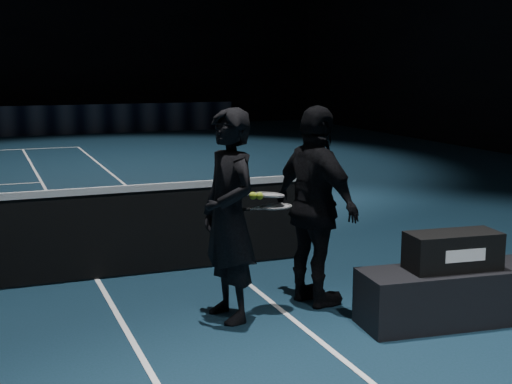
% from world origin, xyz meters
% --- Properties ---
extents(net_post_right, '(0.10, 0.10, 1.10)m').
position_xyz_m(net_post_right, '(6.40, 0.00, 0.55)').
color(net_post_right, black).
rests_on(net_post_right, floor).
extents(player_bench, '(1.61, 0.68, 0.47)m').
position_xyz_m(player_bench, '(6.71, -2.31, 0.23)').
color(player_bench, black).
rests_on(player_bench, floor).
extents(racket_bag, '(0.81, 0.41, 0.31)m').
position_xyz_m(racket_bag, '(6.71, -2.31, 0.63)').
color(racket_bag, black).
rests_on(racket_bag, player_bench).
extents(bag_signature, '(0.36, 0.04, 0.10)m').
position_xyz_m(bag_signature, '(6.71, -2.48, 0.63)').
color(bag_signature, white).
rests_on(bag_signature, racket_bag).
extents(player_a, '(0.54, 0.72, 1.80)m').
position_xyz_m(player_a, '(5.00, -1.53, 0.90)').
color(player_a, black).
rests_on(player_a, floor).
extents(player_b, '(0.67, 1.13, 1.80)m').
position_xyz_m(player_b, '(5.85, -1.46, 0.90)').
color(player_b, black).
rests_on(player_b, floor).
extents(racket_lower, '(0.70, 0.28, 0.03)m').
position_xyz_m(racket_lower, '(5.45, -1.49, 0.94)').
color(racket_lower, black).
rests_on(racket_lower, player_a).
extents(racket_upper, '(0.71, 0.32, 0.10)m').
position_xyz_m(racket_upper, '(5.40, -1.46, 1.04)').
color(racket_upper, black).
rests_on(racket_upper, player_b).
extents(tennis_balls, '(0.12, 0.10, 0.12)m').
position_xyz_m(tennis_balls, '(5.26, -1.51, 1.07)').
color(tennis_balls, '#CEE430').
rests_on(tennis_balls, racket_upper).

